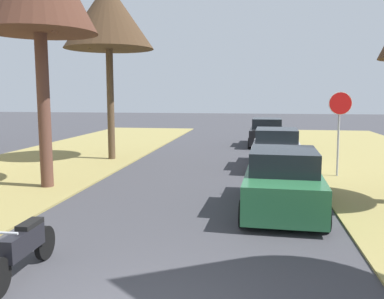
{
  "coord_description": "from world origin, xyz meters",
  "views": [
    {
      "loc": [
        1.6,
        -4.54,
        2.92
      ],
      "look_at": [
        -0.18,
        6.97,
        1.36
      ],
      "focal_mm": 38.47,
      "sensor_mm": 36.0,
      "label": 1
    }
  ],
  "objects": [
    {
      "name": "parked_sedan_silver",
      "position": [
        2.45,
        12.25,
        0.72
      ],
      "size": [
        2.09,
        4.47,
        1.57
      ],
      "color": "#BCBCC1",
      "rests_on": "ground"
    },
    {
      "name": "stop_sign_far",
      "position": [
        4.51,
        10.48,
        2.2
      ],
      "size": [
        0.81,
        0.23,
        2.97
      ],
      "color": "#9EA0A5",
      "rests_on": "grass_verge_right"
    },
    {
      "name": "parked_motorcycle",
      "position": [
        -2.05,
        1.31,
        0.48
      ],
      "size": [
        0.6,
        2.05,
        0.97
      ],
      "color": "black",
      "rests_on": "ground"
    },
    {
      "name": "street_tree_left_mid_b",
      "position": [
        -4.78,
        13.04,
        6.26
      ],
      "size": [
        3.89,
        3.89,
        7.66
      ],
      "color": "#4E3B28",
      "rests_on": "grass_verge_left"
    },
    {
      "name": "parked_sedan_green",
      "position": [
        2.31,
        5.96,
        0.72
      ],
      "size": [
        2.09,
        4.47,
        1.57
      ],
      "color": "#28663D",
      "rests_on": "ground"
    },
    {
      "name": "parked_sedan_black",
      "position": [
        2.26,
        19.43,
        0.72
      ],
      "size": [
        2.09,
        4.47,
        1.57
      ],
      "color": "black",
      "rests_on": "ground"
    }
  ]
}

